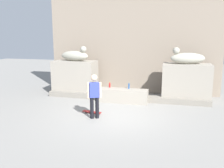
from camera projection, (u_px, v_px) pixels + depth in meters
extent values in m
plane|color=gray|center=(112.00, 116.00, 9.39)|extent=(40.00, 40.00, 0.00)
cube|color=gray|center=(133.00, 33.00, 13.07)|extent=(9.18, 0.60, 6.43)
cube|color=gray|center=(75.00, 78.00, 12.88)|extent=(2.21, 1.20, 1.78)
cube|color=gray|center=(186.00, 83.00, 11.52)|extent=(2.21, 1.20, 1.78)
ellipsoid|color=#A09E8E|center=(75.00, 56.00, 12.65)|extent=(1.68, 0.85, 0.52)
sphere|color=#A09E8E|center=(83.00, 49.00, 12.36)|extent=(0.32, 0.32, 0.32)
ellipsoid|color=#A09E8E|center=(188.00, 58.00, 11.29)|extent=(1.68, 0.90, 0.52)
sphere|color=#A09E8E|center=(176.00, 51.00, 11.23)|extent=(0.32, 0.32, 0.32)
cube|color=gray|center=(124.00, 96.00, 11.37)|extent=(2.26, 0.67, 0.62)
cylinder|color=black|center=(92.00, 108.00, 9.11)|extent=(0.14, 0.14, 0.82)
cylinder|color=black|center=(97.00, 108.00, 9.15)|extent=(0.14, 0.14, 0.82)
cube|color=#333F99|center=(94.00, 90.00, 8.99)|extent=(0.41, 0.33, 0.56)
sphere|color=beige|center=(94.00, 78.00, 8.90)|extent=(0.23, 0.23, 0.23)
cylinder|color=beige|center=(88.00, 90.00, 8.96)|extent=(0.09, 0.09, 0.58)
cylinder|color=beige|center=(100.00, 90.00, 9.04)|extent=(0.09, 0.09, 0.58)
cube|color=maroon|center=(92.00, 112.00, 9.75)|extent=(0.82, 0.36, 0.02)
cylinder|color=white|center=(99.00, 113.00, 9.69)|extent=(0.06, 0.04, 0.06)
cylinder|color=white|center=(97.00, 114.00, 9.56)|extent=(0.06, 0.04, 0.06)
cylinder|color=white|center=(86.00, 111.00, 9.94)|extent=(0.06, 0.04, 0.06)
cylinder|color=white|center=(84.00, 112.00, 9.82)|extent=(0.06, 0.04, 0.06)
cylinder|color=red|center=(110.00, 85.00, 11.68)|extent=(0.08, 0.08, 0.20)
cylinder|color=red|center=(110.00, 83.00, 11.65)|extent=(0.03, 0.03, 0.06)
cylinder|color=yellow|center=(110.00, 82.00, 11.65)|extent=(0.04, 0.04, 0.01)
cylinder|color=#194C99|center=(129.00, 86.00, 11.37)|extent=(0.06, 0.06, 0.25)
cylinder|color=#194C99|center=(129.00, 83.00, 11.34)|extent=(0.03, 0.03, 0.06)
cylinder|color=yellow|center=(129.00, 82.00, 11.33)|extent=(0.03, 0.03, 0.01)
cube|color=gray|center=(125.00, 97.00, 11.76)|extent=(7.87, 0.50, 0.26)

